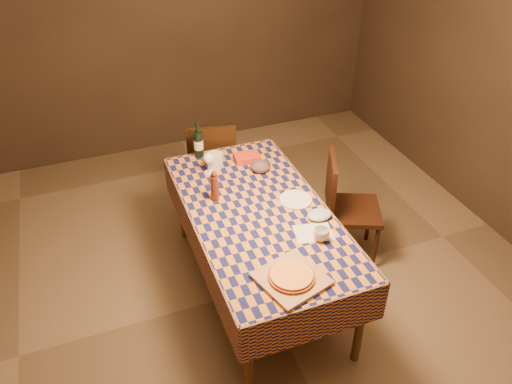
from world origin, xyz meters
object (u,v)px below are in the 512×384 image
Objects in this scene: white_plate at (296,200)px; chair_far at (212,162)px; pizza at (291,276)px; wine_bottle at (198,144)px; dining_table at (259,220)px; chair_right at (344,203)px; bowl at (260,168)px; cutting_board at (291,279)px.

chair_far is (-0.31, 1.10, -0.25)m from white_plate.
pizza is 1.09× the size of wine_bottle.
dining_table is 0.70m from pizza.
wine_bottle is 0.48m from chair_far.
pizza is 0.36× the size of chair_far.
chair_right is at bearing -50.19° from chair_far.
chair_far is at bearing 56.24° from wine_bottle.
chair_right reaches higher than white_plate.
chair_far is at bearing 129.81° from chair_right.
white_plate is 1.17m from chair_far.
wine_bottle is 0.97m from white_plate.
white_plate is (0.29, 0.02, 0.08)m from dining_table.
chair_far reaches higher than bowl.
pizza and bowl have the same top height.
chair_far is (-0.01, 1.12, -0.17)m from dining_table.
cutting_board is at bearing -116.41° from white_plate.
cutting_board reaches higher than dining_table.
bowl is 0.72m from chair_right.
bowl is at bearing -44.44° from wine_bottle.
dining_table is 7.88× the size of white_plate.
chair_right reaches higher than dining_table.
cutting_board reaches higher than white_plate.
bowl is at bearing 77.45° from cutting_board.
dining_table is at bearing -77.82° from wine_bottle.
cutting_board is 1.20m from bowl.
wine_bottle is at bearing 135.56° from bowl.
bowl is at bearing 101.21° from white_plate.
chair_far is 1.00× the size of chair_right.
dining_table is 0.70m from cutting_board.
wine_bottle reaches higher than dining_table.
dining_table is 0.82m from chair_right.
chair_far is (-0.21, 0.64, -0.27)m from bowl.
chair_far is at bearing 88.55° from cutting_board.
chair_right is at bearing -29.00° from bowl.
chair_right is (0.85, 0.84, -0.28)m from pizza.
pizza is at bearing -116.41° from white_plate.
chair_right reaches higher than bowl.
dining_table is at bearing 85.04° from pizza.
dining_table is 6.03× the size of wine_bottle.
chair_right is (0.79, 0.16, -0.17)m from dining_table.
wine_bottle reaches higher than chair_far.
dining_table is at bearing -175.86° from white_plate.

